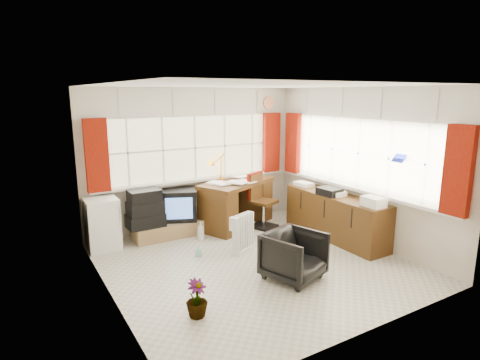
# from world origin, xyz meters

# --- Properties ---
(ground) EXTENTS (4.00, 4.00, 0.00)m
(ground) POSITION_xyz_m (0.00, 0.00, 0.00)
(ground) COLOR beige
(ground) RESTS_ON ground
(room_walls) EXTENTS (4.00, 4.00, 4.00)m
(room_walls) POSITION_xyz_m (0.00, 0.00, 1.50)
(room_walls) COLOR beige
(room_walls) RESTS_ON ground
(window_back) EXTENTS (3.70, 0.12, 3.60)m
(window_back) POSITION_xyz_m (0.00, 1.94, 0.95)
(window_back) COLOR beige
(window_back) RESTS_ON room_walls
(window_right) EXTENTS (0.12, 3.70, 3.60)m
(window_right) POSITION_xyz_m (1.94, 0.00, 0.95)
(window_right) COLOR beige
(window_right) RESTS_ON room_walls
(curtains) EXTENTS (3.83, 3.83, 1.15)m
(curtains) POSITION_xyz_m (0.92, 0.93, 1.46)
(curtains) COLOR maroon
(curtains) RESTS_ON room_walls
(overhead_cabinets) EXTENTS (3.98, 3.98, 0.48)m
(overhead_cabinets) POSITION_xyz_m (0.98, 0.98, 2.25)
(overhead_cabinets) COLOR silver
(overhead_cabinets) RESTS_ON room_walls
(desk) EXTENTS (1.62, 1.23, 0.88)m
(desk) POSITION_xyz_m (0.64, 1.61, 0.47)
(desk) COLOR #452610
(desk) RESTS_ON ground
(desk_lamp) EXTENTS (0.17, 0.14, 0.48)m
(desk_lamp) POSITION_xyz_m (0.46, 1.87, 1.17)
(desk_lamp) COLOR orange
(desk_lamp) RESTS_ON desk
(task_chair) EXTENTS (0.54, 0.56, 1.00)m
(task_chair) POSITION_xyz_m (0.97, 1.37, 0.53)
(task_chair) COLOR black
(task_chair) RESTS_ON ground
(office_chair) EXTENTS (0.86, 0.87, 0.64)m
(office_chair) POSITION_xyz_m (0.18, -0.65, 0.32)
(office_chair) COLOR black
(office_chair) RESTS_ON ground
(radiator) EXTENTS (0.44, 0.31, 0.61)m
(radiator) POSITION_xyz_m (0.07, 0.45, 0.25)
(radiator) COLOR white
(radiator) RESTS_ON ground
(credenza) EXTENTS (0.50, 2.00, 0.85)m
(credenza) POSITION_xyz_m (1.73, 0.20, 0.39)
(credenza) COLOR #452610
(credenza) RESTS_ON ground
(file_tray) EXTENTS (0.31, 0.39, 0.12)m
(file_tray) POSITION_xyz_m (1.62, 0.25, 0.81)
(file_tray) COLOR black
(file_tray) RESTS_ON credenza
(tv_bench) EXTENTS (1.40, 0.50, 0.25)m
(tv_bench) POSITION_xyz_m (-0.55, 1.72, 0.12)
(tv_bench) COLOR #A18350
(tv_bench) RESTS_ON ground
(crt_tv) EXTENTS (0.75, 0.72, 0.53)m
(crt_tv) POSITION_xyz_m (-0.41, 1.79, 0.52)
(crt_tv) COLOR black
(crt_tv) RESTS_ON tv_bench
(hifi_stack) EXTENTS (0.60, 0.39, 0.62)m
(hifi_stack) POSITION_xyz_m (-1.05, 1.69, 0.54)
(hifi_stack) COLOR black
(hifi_stack) RESTS_ON tv_bench
(mini_fridge) EXTENTS (0.48, 0.49, 0.81)m
(mini_fridge) POSITION_xyz_m (-1.73, 1.70, 0.41)
(mini_fridge) COLOR white
(mini_fridge) RESTS_ON ground
(spray_bottle_a) EXTENTS (0.14, 0.14, 0.31)m
(spray_bottle_a) POSITION_xyz_m (-0.25, 1.29, 0.15)
(spray_bottle_a) COLOR silver
(spray_bottle_a) RESTS_ON ground
(spray_bottle_b) EXTENTS (0.10, 0.10, 0.18)m
(spray_bottle_b) POSITION_xyz_m (-0.58, 0.67, 0.09)
(spray_bottle_b) COLOR #89CDCA
(spray_bottle_b) RESTS_ON ground
(flower_vase) EXTENTS (0.31, 0.31, 0.43)m
(flower_vase) POSITION_xyz_m (-1.30, -0.84, 0.21)
(flower_vase) COLOR black
(flower_vase) RESTS_ON ground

